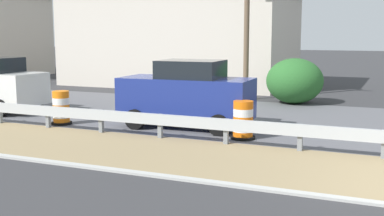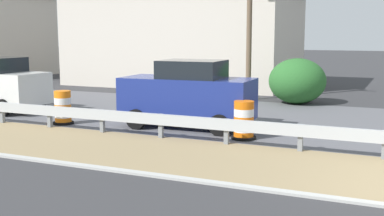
{
  "view_description": "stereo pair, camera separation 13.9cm",
  "coord_description": "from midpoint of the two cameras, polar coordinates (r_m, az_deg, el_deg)",
  "views": [
    {
      "loc": [
        -10.27,
        0.36,
        2.99
      ],
      "look_at": [
        0.99,
        5.2,
        1.14
      ],
      "focal_mm": 46.27,
      "sensor_mm": 36.0,
      "label": 1
    },
    {
      "loc": [
        -10.21,
        0.23,
        2.99
      ],
      "look_at": [
        0.99,
        5.2,
        1.14
      ],
      "focal_mm": 46.27,
      "sensor_mm": 36.0,
      "label": 2
    }
  ],
  "objects": [
    {
      "name": "roadside_shop_near",
      "position": [
        29.39,
        -1.4,
        8.13
      ],
      "size": [
        7.44,
        13.17,
        5.47
      ],
      "color": "beige",
      "rests_on": "ground"
    },
    {
      "name": "bush_roadside",
      "position": [
        21.63,
        11.57,
        3.08
      ],
      "size": [
        2.42,
        2.42,
        1.94
      ],
      "primitive_type": "ellipsoid",
      "color": "#286028",
      "rests_on": "ground"
    },
    {
      "name": "car_lead_far_lane",
      "position": [
        15.7,
        -0.85,
        1.6
      ],
      "size": [
        2.08,
        4.24,
        2.16
      ],
      "rotation": [
        0.0,
        0.0,
        1.61
      ],
      "color": "navy",
      "rests_on": "ground"
    },
    {
      "name": "guardrail_median",
      "position": [
        12.65,
        20.99,
        -3.25
      ],
      "size": [
        0.18,
        58.27,
        0.71
      ],
      "color": "#ADB2B7",
      "rests_on": "ground"
    },
    {
      "name": "traffic_barrel_close",
      "position": [
        16.92,
        -15.07,
        -0.14
      ],
      "size": [
        0.68,
        0.68,
        1.11
      ],
      "color": "orange",
      "rests_on": "ground"
    },
    {
      "name": "traffic_barrel_nearest",
      "position": [
        14.15,
        5.62,
        -1.59
      ],
      "size": [
        0.71,
        0.71,
        1.1
      ],
      "color": "orange",
      "rests_on": "ground"
    },
    {
      "name": "utility_pole_near",
      "position": [
        22.37,
        6.15,
        10.26
      ],
      "size": [
        0.24,
        1.8,
        7.0
      ],
      "color": "brown",
      "rests_on": "ground"
    }
  ]
}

